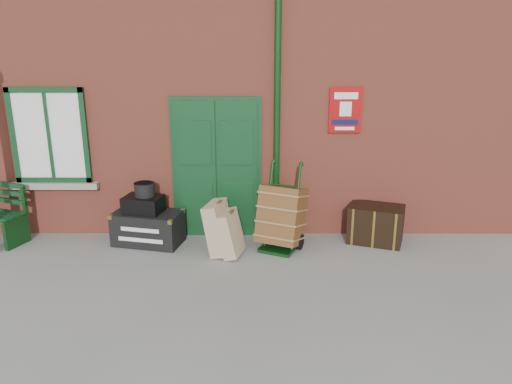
{
  "coord_description": "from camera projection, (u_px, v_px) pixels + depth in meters",
  "views": [
    {
      "loc": [
        0.35,
        -6.22,
        3.1
      ],
      "look_at": [
        0.33,
        0.6,
        1.0
      ],
      "focal_mm": 35.0,
      "sensor_mm": 36.0,
      "label": 1
    }
  ],
  "objects": [
    {
      "name": "porter_trolley",
      "position": [
        281.0,
        217.0,
        7.6
      ],
      "size": [
        0.85,
        0.88,
        1.31
      ],
      "rotation": [
        0.0,
        0.0,
        -0.42
      ],
      "color": "#0D3411",
      "rests_on": "ground"
    },
    {
      "name": "suitcase_front",
      "position": [
        230.0,
        233.0,
        7.37
      ],
      "size": [
        0.46,
        0.57,
        0.69
      ],
      "primitive_type": "cube",
      "rotation": [
        0.0,
        -0.23,
        -0.27
      ],
      "color": "tan",
      "rests_on": "ground"
    },
    {
      "name": "suitcase_back",
      "position": [
        219.0,
        228.0,
        7.45
      ],
      "size": [
        0.48,
        0.62,
        0.8
      ],
      "primitive_type": "cube",
      "rotation": [
        0.0,
        -0.17,
        -0.27
      ],
      "color": "tan",
      "rests_on": "ground"
    },
    {
      "name": "strongbox",
      "position": [
        143.0,
        204.0,
        7.71
      ],
      "size": [
        0.65,
        0.53,
        0.26
      ],
      "primitive_type": "cube",
      "rotation": [
        0.0,
        0.0,
        -0.22
      ],
      "color": "black",
      "rests_on": "houdini_trunk"
    },
    {
      "name": "hatbox",
      "position": [
        145.0,
        189.0,
        7.67
      ],
      "size": [
        0.37,
        0.37,
        0.21
      ],
      "primitive_type": "cylinder",
      "rotation": [
        0.0,
        0.0,
        -0.22
      ],
      "color": "black",
      "rests_on": "strongbox"
    },
    {
      "name": "station_building",
      "position": [
        239.0,
        90.0,
        9.56
      ],
      "size": [
        10.3,
        4.3,
        4.36
      ],
      "color": "#B04D39",
      "rests_on": "ground"
    },
    {
      "name": "ground",
      "position": [
        232.0,
        274.0,
        6.86
      ],
      "size": [
        80.0,
        80.0,
        0.0
      ],
      "primitive_type": "plane",
      "color": "gray",
      "rests_on": "ground"
    },
    {
      "name": "dark_trunk",
      "position": [
        376.0,
        224.0,
        7.87
      ],
      "size": [
        0.96,
        0.79,
        0.6
      ],
      "primitive_type": "cube",
      "rotation": [
        0.0,
        0.0,
        -0.35
      ],
      "color": "black",
      "rests_on": "ground"
    },
    {
      "name": "houdini_trunk",
      "position": [
        148.0,
        228.0,
        7.82
      ],
      "size": [
        1.14,
        0.78,
        0.52
      ],
      "primitive_type": "cube",
      "rotation": [
        0.0,
        0.0,
        -0.22
      ],
      "color": "black",
      "rests_on": "ground"
    }
  ]
}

